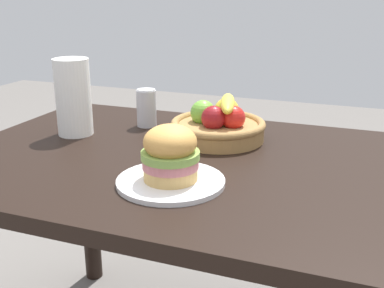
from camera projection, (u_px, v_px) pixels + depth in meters
dining_table at (200, 193)px, 1.32m from camera, size 1.40×0.90×0.75m
plate at (171, 182)px, 1.12m from camera, size 0.26×0.26×0.01m
sandwich at (170, 153)px, 1.10m from camera, size 0.14×0.14×0.13m
soda_can at (146, 108)px, 1.58m from camera, size 0.07×0.07×0.13m
fruit_basket at (219, 125)px, 1.44m from camera, size 0.29×0.29×0.13m
paper_towel_roll at (73, 97)px, 1.47m from camera, size 0.11×0.11×0.24m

